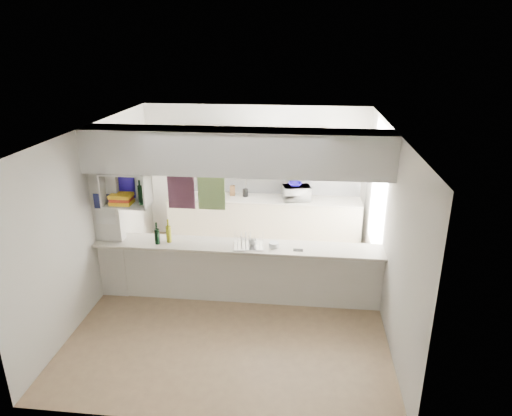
# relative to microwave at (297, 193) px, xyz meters

# --- Properties ---
(floor) EXTENTS (4.80, 4.80, 0.00)m
(floor) POSITION_rel_microwave_xyz_m (-0.81, -2.05, -1.06)
(floor) COLOR #957556
(floor) RESTS_ON ground
(ceiling) EXTENTS (4.80, 4.80, 0.00)m
(ceiling) POSITION_rel_microwave_xyz_m (-0.81, -2.05, 1.54)
(ceiling) COLOR white
(ceiling) RESTS_ON wall_back
(wall_back) EXTENTS (4.20, 0.00, 4.20)m
(wall_back) POSITION_rel_microwave_xyz_m (-0.81, 0.35, 0.24)
(wall_back) COLOR silver
(wall_back) RESTS_ON floor
(wall_left) EXTENTS (0.00, 4.80, 4.80)m
(wall_left) POSITION_rel_microwave_xyz_m (-2.91, -2.05, 0.24)
(wall_left) COLOR silver
(wall_left) RESTS_ON floor
(wall_right) EXTENTS (0.00, 4.80, 4.80)m
(wall_right) POSITION_rel_microwave_xyz_m (1.29, -2.05, 0.24)
(wall_right) COLOR silver
(wall_right) RESTS_ON floor
(servery_partition) EXTENTS (4.20, 0.50, 2.60)m
(servery_partition) POSITION_rel_microwave_xyz_m (-0.98, -2.05, 0.60)
(servery_partition) COLOR silver
(servery_partition) RESTS_ON floor
(cubby_shelf) EXTENTS (0.65, 0.35, 0.50)m
(cubby_shelf) POSITION_rel_microwave_xyz_m (-2.37, -2.12, 0.65)
(cubby_shelf) COLOR white
(cubby_shelf) RESTS_ON bulkhead
(kitchen_run) EXTENTS (3.60, 0.63, 2.24)m
(kitchen_run) POSITION_rel_microwave_xyz_m (-0.65, 0.08, -0.23)
(kitchen_run) COLOR beige
(kitchen_run) RESTS_ON floor
(microwave) EXTENTS (0.55, 0.43, 0.27)m
(microwave) POSITION_rel_microwave_xyz_m (0.00, 0.00, 0.00)
(microwave) COLOR white
(microwave) RESTS_ON bench_top
(bowl) EXTENTS (0.25, 0.25, 0.06)m
(bowl) POSITION_rel_microwave_xyz_m (-0.03, 0.01, 0.17)
(bowl) COLOR #180C8B
(bowl) RESTS_ON microwave
(dish_rack) EXTENTS (0.46, 0.37, 0.23)m
(dish_rack) POSITION_rel_microwave_xyz_m (-0.64, -2.09, -0.05)
(dish_rack) COLOR silver
(dish_rack) RESTS_ON breakfast_bar
(cup) EXTENTS (0.13, 0.13, 0.09)m
(cup) POSITION_rel_microwave_xyz_m (-0.57, -2.08, -0.07)
(cup) COLOR white
(cup) RESTS_ON dish_rack
(wine_bottles) EXTENTS (0.22, 0.15, 0.35)m
(wine_bottles) POSITION_rel_microwave_xyz_m (-1.89, -2.10, -0.01)
(wine_bottles) COLOR black
(wine_bottles) RESTS_ON breakfast_bar
(plastic_tubs) EXTENTS (0.49, 0.18, 0.07)m
(plastic_tubs) POSITION_rel_microwave_xyz_m (-0.25, -2.08, -0.10)
(plastic_tubs) COLOR silver
(plastic_tubs) RESTS_ON breakfast_bar
(utensil_jar) EXTENTS (0.10, 0.10, 0.15)m
(utensil_jar) POSITION_rel_microwave_xyz_m (-0.97, 0.10, -0.06)
(utensil_jar) COLOR black
(utensil_jar) RESTS_ON bench_top
(knife_block) EXTENTS (0.11, 0.10, 0.19)m
(knife_block) POSITION_rel_microwave_xyz_m (-1.22, 0.13, -0.04)
(knife_block) COLOR brown
(knife_block) RESTS_ON bench_top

